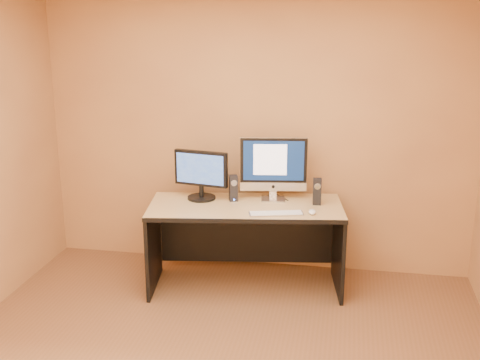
# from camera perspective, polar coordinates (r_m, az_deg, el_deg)

# --- Properties ---
(walls) EXTENTS (4.00, 4.00, 2.60)m
(walls) POSITION_cam_1_polar(r_m,az_deg,el_deg) (3.68, -3.24, -1.57)
(walls) COLOR #AC7945
(walls) RESTS_ON ground
(desk) EXTENTS (1.75, 0.97, 0.77)m
(desk) POSITION_cam_1_polar(r_m,az_deg,el_deg) (5.32, 0.53, -6.35)
(desk) COLOR tan
(desk) RESTS_ON ground
(imac) EXTENTS (0.62, 0.30, 0.57)m
(imac) POSITION_cam_1_polar(r_m,az_deg,el_deg) (5.27, 3.20, 1.10)
(imac) COLOR #B1B2B6
(imac) RESTS_ON desk
(second_monitor) EXTENTS (0.53, 0.33, 0.44)m
(second_monitor) POSITION_cam_1_polar(r_m,az_deg,el_deg) (5.31, -3.70, 0.46)
(second_monitor) COLOR black
(second_monitor) RESTS_ON desk
(speaker_left) EXTENTS (0.09, 0.09, 0.23)m
(speaker_left) POSITION_cam_1_polar(r_m,az_deg,el_deg) (5.29, -0.64, -0.77)
(speaker_left) COLOR black
(speaker_left) RESTS_ON desk
(speaker_right) EXTENTS (0.08, 0.08, 0.23)m
(speaker_right) POSITION_cam_1_polar(r_m,az_deg,el_deg) (5.23, 7.32, -1.09)
(speaker_right) COLOR black
(speaker_right) RESTS_ON desk
(keyboard) EXTENTS (0.46, 0.23, 0.02)m
(keyboard) POSITION_cam_1_polar(r_m,az_deg,el_deg) (4.97, 3.44, -3.18)
(keyboard) COLOR #B9B8BD
(keyboard) RESTS_ON desk
(mouse) EXTENTS (0.07, 0.11, 0.04)m
(mouse) POSITION_cam_1_polar(r_m,az_deg,el_deg) (5.01, 6.87, -3.02)
(mouse) COLOR silver
(mouse) RESTS_ON desk
(cable_a) EXTENTS (0.14, 0.19, 0.01)m
(cable_a) POSITION_cam_1_polar(r_m,az_deg,el_deg) (5.42, 3.96, -1.61)
(cable_a) COLOR black
(cable_a) RESTS_ON desk
(cable_b) EXTENTS (0.09, 0.17, 0.01)m
(cable_b) POSITION_cam_1_polar(r_m,az_deg,el_deg) (5.46, 2.76, -1.43)
(cable_b) COLOR black
(cable_b) RESTS_ON desk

